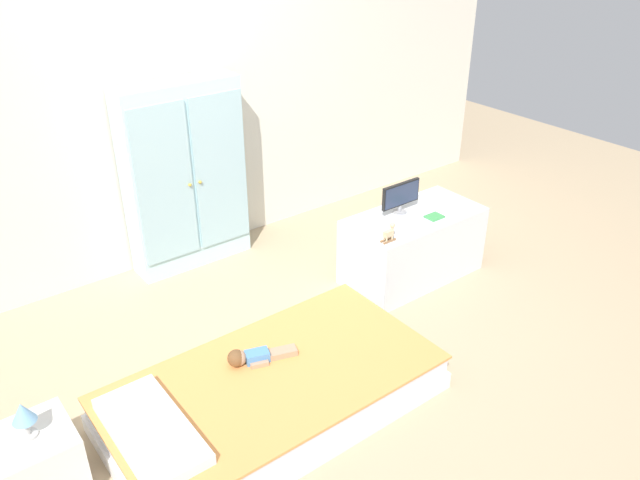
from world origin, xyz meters
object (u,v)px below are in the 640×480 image
object	(u,v)px
table_lamp	(23,414)
tv_monitor	(401,195)
tv_stand	(412,246)
nightstand	(38,465)
bed	(274,392)
rocking_horse_toy	(390,233)
book_green	(434,217)
wardrobe	(185,177)
doll	(249,357)

from	to	relation	value
table_lamp	tv_monitor	distance (m)	2.73
table_lamp	tv_stand	bearing A→B (deg)	7.34
nightstand	tv_monitor	xyz separation A→B (m)	(2.69, 0.44, 0.45)
bed	nightstand	size ratio (longest dim) A/B	4.79
rocking_horse_toy	tv_monitor	bearing A→B (deg)	37.06
bed	book_green	xyz separation A→B (m)	(1.65, 0.43, 0.40)
wardrobe	rocking_horse_toy	xyz separation A→B (m)	(0.76, -1.36, -0.13)
nightstand	tv_monitor	bearing A→B (deg)	9.34
tv_stand	rocking_horse_toy	bearing A→B (deg)	-157.14
table_lamp	wardrobe	xyz separation A→B (m)	(1.58, 1.54, 0.20)
doll	tv_stand	xyz separation A→B (m)	(1.62, 0.37, -0.01)
table_lamp	tv_monitor	xyz separation A→B (m)	(2.69, 0.44, 0.14)
doll	wardrobe	world-z (taller)	wardrobe
table_lamp	tv_monitor	world-z (taller)	tv_monitor
tv_stand	book_green	world-z (taller)	book_green
nightstand	wardrobe	xyz separation A→B (m)	(1.58, 1.54, 0.51)
doll	book_green	bearing A→B (deg)	8.50
tv_monitor	rocking_horse_toy	distance (m)	0.44
book_green	rocking_horse_toy	bearing A→B (deg)	-173.25
doll	wardrobe	distance (m)	1.67
rocking_horse_toy	book_green	size ratio (longest dim) A/B	1.06
tv_monitor	table_lamp	bearing A→B (deg)	-170.66
doll	tv_monitor	xyz separation A→B (m)	(1.55, 0.46, 0.37)
nightstand	table_lamp	size ratio (longest dim) A/B	1.98
table_lamp	rocking_horse_toy	xyz separation A→B (m)	(2.34, 0.18, 0.06)
doll	bed	bearing A→B (deg)	-77.31
bed	nightstand	world-z (taller)	nightstand
table_lamp	wardrobe	size ratio (longest dim) A/B	0.14
wardrobe	doll	bearing A→B (deg)	-106.06
tv_stand	book_green	size ratio (longest dim) A/B	8.44
bed	tv_monitor	size ratio (longest dim) A/B	5.40
bed	wardrobe	world-z (taller)	wardrobe
doll	tv_monitor	distance (m)	1.66
table_lamp	rocking_horse_toy	world-z (taller)	rocking_horse_toy
nightstand	table_lamp	bearing A→B (deg)	90.00
doll	table_lamp	bearing A→B (deg)	179.31
nightstand	book_green	bearing A→B (deg)	4.84
doll	rocking_horse_toy	size ratio (longest dim) A/B	3.04
table_lamp	wardrobe	bearing A→B (deg)	44.21
doll	wardrobe	xyz separation A→B (m)	(0.45, 1.55, 0.43)
bed	rocking_horse_toy	size ratio (longest dim) A/B	14.12
bed	tv_stand	bearing A→B (deg)	18.91
nightstand	doll	bearing A→B (deg)	-0.69
tv_monitor	book_green	bearing A→B (deg)	-55.28
doll	nightstand	world-z (taller)	nightstand
wardrobe	tv_monitor	size ratio (longest dim) A/B	4.20
tv_monitor	book_green	world-z (taller)	tv_monitor
nightstand	book_green	world-z (taller)	book_green
tv_stand	tv_monitor	bearing A→B (deg)	126.69
nightstand	book_green	size ratio (longest dim) A/B	3.14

